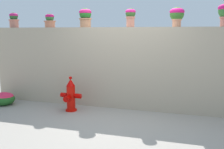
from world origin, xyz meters
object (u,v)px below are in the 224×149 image
at_px(fire_hydrant, 71,96).
at_px(flower_bush_left, 3,98).
at_px(potted_plant_1, 50,20).
at_px(potted_plant_3, 131,16).
at_px(potted_plant_2, 85,16).
at_px(potted_plant_0, 14,19).
at_px(potted_plant_4, 177,14).

distance_m(fire_hydrant, flower_bush_left, 1.78).
height_order(potted_plant_1, potted_plant_3, potted_plant_3).
bearing_deg(potted_plant_3, potted_plant_2, -179.59).
xyz_separation_m(potted_plant_2, flower_bush_left, (-1.87, -0.67, -1.92)).
bearing_deg(fire_hydrant, potted_plant_3, 29.31).
relative_size(potted_plant_0, potted_plant_4, 0.94).
distance_m(potted_plant_0, potted_plant_4, 4.05).
bearing_deg(potted_plant_2, potted_plant_0, 178.67).
relative_size(potted_plant_3, potted_plant_4, 1.00).
bearing_deg(flower_bush_left, potted_plant_3, 13.03).
relative_size(potted_plant_0, potted_plant_3, 0.94).
bearing_deg(potted_plant_1, potted_plant_0, 180.00).
relative_size(potted_plant_2, fire_hydrant, 0.57).
xyz_separation_m(potted_plant_0, potted_plant_3, (3.05, -0.04, 0.04)).
bearing_deg(potted_plant_0, potted_plant_3, -0.72).
bearing_deg(potted_plant_4, potted_plant_3, 179.30).
xyz_separation_m(potted_plant_2, potted_plant_3, (1.07, 0.01, -0.00)).
relative_size(potted_plant_1, flower_bush_left, 0.60).
bearing_deg(fire_hydrant, flower_bush_left, -179.25).
distance_m(potted_plant_0, fire_hydrant, 2.63).
bearing_deg(potted_plant_1, fire_hydrant, -39.21).
bearing_deg(potted_plant_4, potted_plant_2, 179.87).
height_order(potted_plant_2, fire_hydrant, potted_plant_2).
height_order(potted_plant_1, potted_plant_4, potted_plant_4).
xyz_separation_m(potted_plant_4, flower_bush_left, (-3.93, -0.67, -1.92)).
bearing_deg(potted_plant_0, flower_bush_left, -81.01).
xyz_separation_m(potted_plant_1, potted_plant_2, (0.96, -0.05, 0.08)).
xyz_separation_m(potted_plant_1, flower_bush_left, (-0.92, -0.72, -1.85)).
bearing_deg(flower_bush_left, potted_plant_1, 38.08).
bearing_deg(potted_plant_0, fire_hydrant, -20.27).
relative_size(potted_plant_1, fire_hydrant, 0.44).
distance_m(potted_plant_1, potted_plant_3, 2.03).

